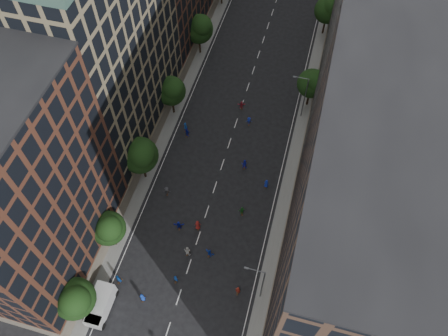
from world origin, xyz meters
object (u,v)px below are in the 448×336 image
Objects in this scene: skater_1 at (176,279)px; streetlamp_far at (304,96)px; streetlamp_near at (261,283)px; skater_0 at (142,297)px; cargo_van at (100,304)px.

streetlamp_far is at bearing -103.01° from skater_1.
streetlamp_near is at bearing -169.82° from skater_1.
streetlamp_near is at bearing -167.20° from skater_0.
skater_0 is (-14.88, -4.52, -4.32)m from streetlamp_near.
streetlamp_far is 36.04m from skater_1.
skater_0 and skater_1 have the same top height.
streetlamp_far is 5.36× the size of skater_0.
streetlamp_near is 1.00× the size of streetlamp_far.
streetlamp_far reaches higher than skater_1.
skater_0 is (-14.88, -37.52, -4.32)m from streetlamp_far.
cargo_van is 3.24× the size of skater_1.
streetlamp_near reaches higher than skater_0.
streetlamp_far is at bearing 90.00° from streetlamp_near.
streetlamp_far is at bearing 63.48° from cargo_van.
skater_0 is at bearing -163.11° from streetlamp_near.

